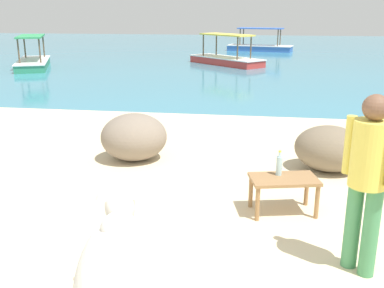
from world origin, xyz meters
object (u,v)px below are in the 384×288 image
bottle (279,165)px  boat_green (33,61)px  person_standing (368,172)px  boat_blue (260,46)px  boat_red (226,58)px  low_bench_table (284,184)px  cow (121,282)px

bottle → boat_green: bearing=127.7°
bottle → boat_green: (-9.47, 12.27, -0.30)m
person_standing → bottle: bearing=75.6°
person_standing → boat_blue: size_ratio=0.42×
boat_red → boat_blue: same height
bottle → boat_red: 14.71m
low_bench_table → cow: bearing=-126.0°
low_bench_table → boat_red: 14.79m
person_standing → boat_green: size_ratio=0.42×
person_standing → cow: bearing=177.1°
cow → bottle: cow is taller
boat_blue → cow: bearing=-79.5°
bottle → boat_green: size_ratio=0.08×
person_standing → boat_red: size_ratio=0.47×
person_standing → boat_blue: person_standing is taller
cow → low_bench_table: size_ratio=2.23×
bottle → person_standing: size_ratio=0.18×
boat_blue → bottle: bearing=-77.0°
boat_green → low_bench_table: bearing=-165.0°
low_bench_table → boat_green: size_ratio=0.22×
person_standing → boat_blue: bearing=48.7°
low_bench_table → person_standing: (0.63, -1.12, 0.59)m
boat_red → boat_blue: (1.38, 6.91, 0.00)m
boat_red → low_bench_table: bearing=-40.2°
low_bench_table → boat_red: (-1.83, 14.68, -0.11)m
cow → boat_green: boat_green is taller
low_bench_table → bottle: (-0.06, 0.08, 0.19)m
cow → boat_red: bearing=-15.1°
person_standing → boat_blue: 22.75m
person_standing → boat_red: (-2.46, 15.80, -0.70)m
low_bench_table → bottle: 0.22m
cow → low_bench_table: cow is taller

